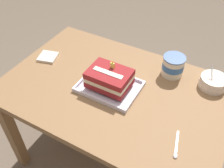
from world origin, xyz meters
The scene contains 8 objects.
ground_plane centered at (0.00, 0.00, 0.00)m, with size 8.00×8.00×0.00m, color #6B5B4C.
dining_table centered at (0.00, 0.00, 0.60)m, with size 1.21×0.80×0.70m.
foil_tray centered at (-0.03, -0.01, 0.70)m, with size 0.32×0.24×0.02m.
birthday_cake centered at (-0.03, -0.01, 0.77)m, with size 0.22×0.16×0.14m.
bowl_stack centered at (0.45, 0.27, 0.73)m, with size 0.15×0.15×0.13m.
ice_cream_tub centered at (0.23, 0.26, 0.76)m, with size 0.12×0.12×0.12m.
serving_spoon_near_tray centered at (0.41, -0.21, 0.70)m, with size 0.05×0.15×0.01m.
napkin_pile centered at (-0.49, 0.04, 0.70)m, with size 0.13×0.13×0.02m.
Camera 1 is at (0.47, -0.86, 1.65)m, focal length 40.61 mm.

